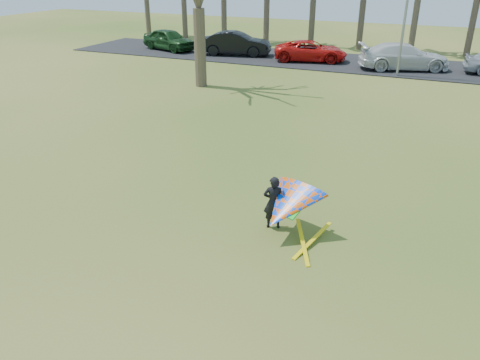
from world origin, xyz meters
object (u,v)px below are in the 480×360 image
at_px(car_1, 236,43).
at_px(streetlight, 410,0).
at_px(kite_flyer, 286,206).
at_px(car_2, 311,51).
at_px(car_0, 169,39).
at_px(car_3, 404,56).

bearing_deg(car_1, streetlight, -113.78).
distance_m(streetlight, kite_flyer, 20.77).
bearing_deg(car_2, car_1, 76.37).
distance_m(car_0, car_1, 5.80).
relative_size(streetlight, car_2, 1.59).
bearing_deg(car_1, car_0, 77.74).
bearing_deg(car_1, car_3, -104.50).
bearing_deg(car_3, kite_flyer, 158.76).
xyz_separation_m(streetlight, car_2, (-6.36, 2.39, -3.70)).
height_order(car_0, car_2, car_0).
distance_m(streetlight, car_0, 18.46).
bearing_deg(kite_flyer, car_0, 127.01).
height_order(car_1, kite_flyer, kite_flyer).
bearing_deg(kite_flyer, car_1, 116.56).
distance_m(streetlight, car_2, 7.74).
xyz_separation_m(car_1, car_3, (12.09, -0.45, -0.03)).
height_order(streetlight, car_3, streetlight).
height_order(car_1, car_2, car_1).
height_order(streetlight, kite_flyer, streetlight).
bearing_deg(car_0, car_2, -71.66).
bearing_deg(streetlight, car_1, 168.60).
relative_size(streetlight, car_1, 1.55).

